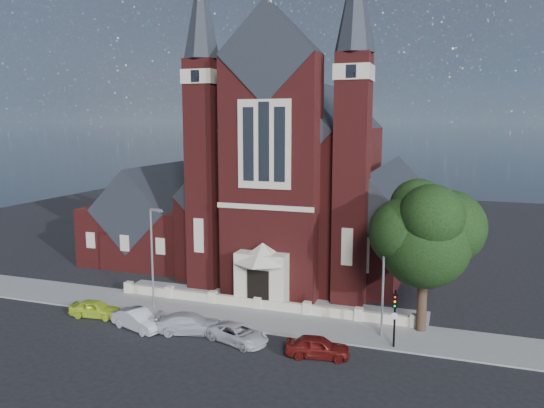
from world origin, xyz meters
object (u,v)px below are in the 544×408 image
Objects in this scene: car_silver_a at (138,320)px; car_silver_b at (191,324)px; street_lamp_right at (385,273)px; traffic_signal at (395,311)px; street_tree at (426,237)px; church at (312,184)px; car_lime_van at (95,309)px; car_dark_red at (318,347)px; parish_hall at (157,222)px; street_lamp_left at (153,252)px; car_white_suv at (238,334)px.

car_silver_b is (3.88, 0.59, -0.01)m from car_silver_a.
traffic_signal is at bearing -59.99° from street_lamp_right.
car_silver_b is at bearing -63.59° from car_silver_a.
street_tree is 2.47× the size of car_silver_a.
car_silver_a is at bearing -106.20° from church.
car_lime_van is 17.84m from car_dark_red.
street_tree reaches higher than street_lamp_right.
street_tree is at bearing 34.26° from street_lamp_right.
parish_hall is at bearing 150.02° from traffic_signal.
car_lime_van is 8.38m from car_silver_b.
car_silver_b reaches higher than car_lime_van.
street_lamp_right reaches higher than traffic_signal.
street_lamp_left is 1.67× the size of car_silver_b.
street_tree reaches higher than car_white_suv.
street_tree reaches higher than street_lamp_left.
church reaches higher than car_silver_b.
street_tree is at bearing 4.76° from street_lamp_left.
street_tree is at bearing -53.25° from car_dark_red.
street_tree is at bearing -44.43° from car_white_suv.
traffic_signal reaches higher than car_lime_van.
street_tree is at bearing -53.83° from church.
street_lamp_left is 6.01m from car_lime_van.
traffic_signal is 0.83× the size of car_silver_b.
parish_hall is at bearing 120.02° from street_lamp_left.
street_tree reaches higher than car_silver_b.
car_lime_van is 4.60m from car_silver_a.
street_tree is 21.13m from car_silver_a.
street_lamp_right is 1.98× the size of car_dark_red.
street_lamp_right is (18.00, 0.00, 0.00)m from street_lamp_left.
car_silver_b is at bearing -53.14° from parish_hall.
street_lamp_right reaches higher than car_silver_b.
parish_hall is 3.14× the size of car_lime_van.
car_dark_red is at bearing -100.52° from car_lime_van.
street_lamp_left is at bearing 39.46° from car_silver_b.
parish_hall reaches higher than car_silver_a.
church reaches higher than traffic_signal.
car_silver_b is at bearing -161.12° from street_tree.
church is 20.84m from street_lamp_left.
car_white_suv is at bearing -46.67° from parish_hall.
car_white_suv is at bearing -156.42° from street_lamp_right.
traffic_signal reaches higher than car_white_suv.
street_lamp_right reaches higher than car_silver_a.
parish_hall is at bearing -162.84° from church.
parish_hall is 2.98× the size of car_dark_red.
parish_hall is 2.74× the size of car_white_suv.
car_lime_van is at bearing -136.38° from street_lamp_left.
church is at bearing -22.62° from car_silver_b.
parish_hall is 24.95m from car_white_suv.
street_lamp_left reaches higher than traffic_signal.
street_tree reaches higher than car_dark_red.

